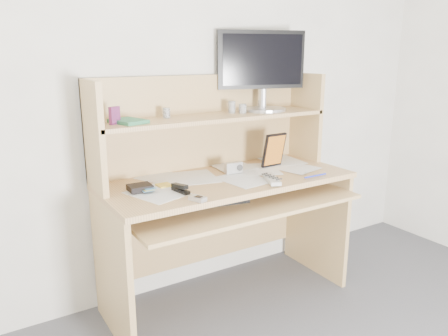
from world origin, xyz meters
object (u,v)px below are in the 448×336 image
keyboard (210,200)px  tv_remote (272,179)px  monitor (262,68)px  game_case (274,150)px  desk (220,184)px

keyboard → tv_remote: 0.35m
monitor → tv_remote: bearing=-102.5°
game_case → monitor: (0.02, 0.16, 0.47)m
desk → monitor: monitor is taller
tv_remote → game_case: size_ratio=0.97×
keyboard → tv_remote: tv_remote is taller
keyboard → monitor: (0.52, 0.27, 0.67)m
game_case → tv_remote: bearing=-132.6°
keyboard → game_case: 0.55m
tv_remote → game_case: (0.20, 0.23, 0.09)m
monitor → desk: bearing=-146.1°
desk → keyboard: bearing=-136.1°
desk → monitor: 0.75m
tv_remote → game_case: game_case is taller
keyboard → monitor: size_ratio=0.78×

